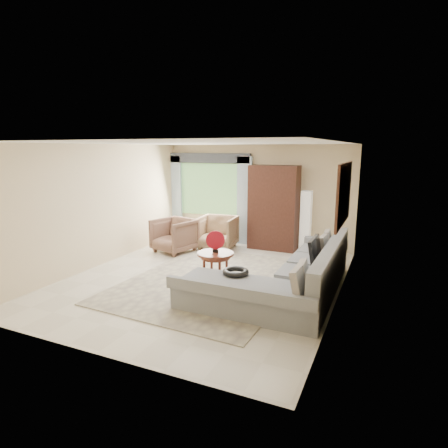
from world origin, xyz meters
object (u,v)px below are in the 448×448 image
at_px(armchair_left, 174,235).
at_px(floor_lamp, 306,222).
at_px(tv_screen, 315,251).
at_px(armoire, 274,208).
at_px(armchair_right, 217,232).
at_px(potted_plant, 173,229).
at_px(coffee_table, 216,269).
at_px(sectional_sofa, 293,281).

bearing_deg(armchair_left, floor_lamp, 40.55).
relative_size(tv_screen, armoire, 0.35).
xyz_separation_m(armchair_right, potted_plant, (-1.55, 0.37, -0.13)).
relative_size(coffee_table, armchair_right, 0.72).
distance_m(armchair_left, potted_plant, 1.30).
bearing_deg(coffee_table, tv_screen, 20.49).
distance_m(coffee_table, armoire, 3.13).
distance_m(potted_plant, armoire, 2.95).
relative_size(sectional_sofa, armoire, 1.65).
bearing_deg(sectional_sofa, armoire, 113.06).
bearing_deg(sectional_sofa, floor_lamp, 98.33).
bearing_deg(sectional_sofa, potted_plant, 146.47).
distance_m(armoire, floor_lamp, 0.86).
bearing_deg(armoire, coffee_table, -93.13).
distance_m(armchair_right, floor_lamp, 2.21).
bearing_deg(potted_plant, armoire, 3.93).
bearing_deg(armchair_right, potted_plant, 161.00).
bearing_deg(potted_plant, armchair_right, -13.51).
bearing_deg(floor_lamp, potted_plant, -175.99).
distance_m(potted_plant, floor_lamp, 3.68).
distance_m(tv_screen, armchair_right, 3.37).
relative_size(potted_plant, floor_lamp, 0.39).
height_order(sectional_sofa, potted_plant, sectional_sofa).
bearing_deg(armchair_left, armoire, 46.98).
xyz_separation_m(sectional_sofa, armchair_right, (-2.53, 2.33, 0.13)).
bearing_deg(armoire, armchair_left, -148.98).
xyz_separation_m(tv_screen, armchair_right, (-2.79, 1.86, -0.30)).
bearing_deg(floor_lamp, armoire, -175.71).
bearing_deg(coffee_table, armchair_left, 138.02).
height_order(armchair_left, floor_lamp, floor_lamp).
relative_size(armchair_right, armoire, 0.44).
distance_m(sectional_sofa, coffee_table, 1.41).
bearing_deg(armoire, potted_plant, -176.07).
bearing_deg(coffee_table, armchair_right, 114.43).
height_order(potted_plant, armoire, armoire).
xyz_separation_m(tv_screen, floor_lamp, (-0.70, 2.48, 0.03)).
xyz_separation_m(tv_screen, coffee_table, (-1.67, -0.62, -0.37)).
distance_m(armchair_left, armchair_right, 1.10).
relative_size(tv_screen, armchair_left, 0.82).
xyz_separation_m(potted_plant, floor_lamp, (3.64, 0.26, 0.46)).
height_order(armchair_right, armoire, armoire).
bearing_deg(floor_lamp, sectional_sofa, -81.67).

